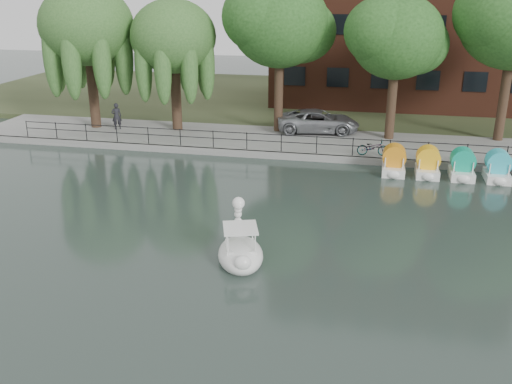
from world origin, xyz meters
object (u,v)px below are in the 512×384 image
(pedestrian, at_px, (116,114))
(bicycle, at_px, (373,147))
(minivan, at_px, (318,120))
(swan_boat, at_px, (240,249))

(pedestrian, bearing_deg, bicycle, 142.95)
(pedestrian, bearing_deg, minivan, 160.65)
(minivan, height_order, pedestrian, pedestrian)
(minivan, height_order, bicycle, minivan)
(pedestrian, xyz_separation_m, swan_boat, (12.06, -15.89, -0.92))
(minivan, relative_size, bicycle, 3.44)
(bicycle, bearing_deg, pedestrian, 75.25)
(swan_boat, bearing_deg, bicycle, 54.37)
(minivan, distance_m, pedestrian, 13.06)
(bicycle, relative_size, swan_boat, 0.59)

